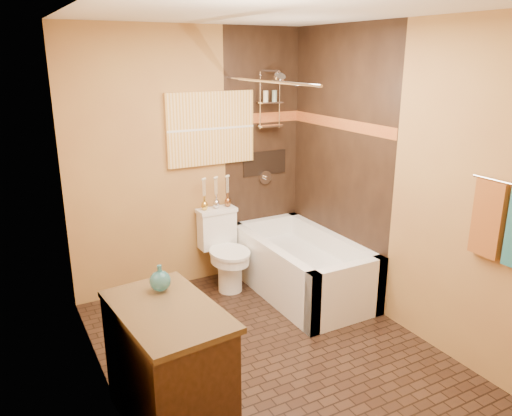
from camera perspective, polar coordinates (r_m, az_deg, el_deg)
floor at (r=4.08m, az=1.38°, el=-16.01°), size 3.00×3.00×0.00m
wall_left at (r=3.16m, az=-17.71°, el=-1.81°), size 0.02×3.00×2.50m
wall_right at (r=4.27m, az=15.65°, el=3.19°), size 0.02×3.00×2.50m
wall_back at (r=4.87m, az=-7.36°, el=5.38°), size 2.40×0.02×2.50m
wall_front at (r=2.45m, az=19.46°, el=-7.47°), size 2.40×0.02×2.50m
ceiling at (r=3.43m, az=1.70°, el=21.63°), size 3.00×3.00×0.00m
alcove_tile_back at (r=5.19m, az=0.72°, el=6.23°), size 0.85×0.01×2.50m
alcove_tile_right at (r=4.81m, az=9.37°, el=5.13°), size 0.01×1.50×2.50m
mosaic_band_back at (r=5.12m, az=0.79°, el=10.28°), size 0.85×0.01×0.10m
mosaic_band_right at (r=4.74m, az=9.49°, el=9.49°), size 0.01×1.50×0.10m
alcove_niche at (r=5.21m, az=0.99°, el=5.16°), size 0.50×0.01×0.25m
shower_fixtures at (r=5.04m, az=1.61°, el=10.69°), size 0.24×0.33×1.16m
curtain_rod at (r=4.27m, az=1.21°, el=14.30°), size 0.03×1.55×0.03m
towel_bar at (r=3.53m, az=27.11°, el=2.44°), size 0.02×0.55×0.02m
towel_rust at (r=3.68m, az=24.99°, el=-1.14°), size 0.05×0.22×0.52m
sunset_painting at (r=4.88m, az=-5.17°, el=9.03°), size 0.90×0.04×0.70m
vanity_mirror at (r=2.73m, az=-16.35°, el=0.90°), size 0.01×1.00×0.90m
bathtub at (r=4.91m, az=5.17°, el=-7.12°), size 0.80×1.50×0.55m
toilet at (r=4.95m, az=-3.62°, el=-4.77°), size 0.39×0.58×0.77m
vanity at (r=3.26m, az=-9.94°, el=-17.36°), size 0.63×0.95×0.79m
teal_bottle at (r=3.23m, az=-10.92°, el=-7.89°), size 0.15×0.15×0.21m
bud_vases at (r=4.92m, az=-4.59°, el=1.86°), size 0.32×0.07×0.31m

